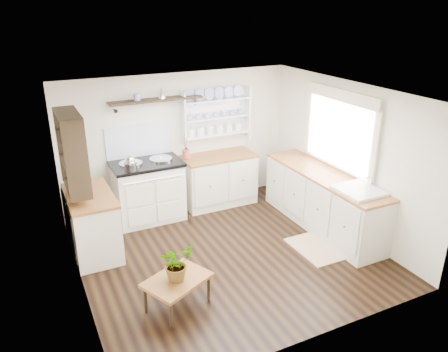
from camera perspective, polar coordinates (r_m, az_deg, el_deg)
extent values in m
cube|color=black|center=(6.36, 0.59, -10.08)|extent=(4.00, 3.80, 0.01)
cube|color=beige|center=(7.48, -5.89, 4.55)|extent=(4.00, 0.02, 2.30)
cube|color=beige|center=(6.90, 15.69, 2.33)|extent=(0.02, 3.80, 2.30)
cube|color=beige|center=(5.32, -19.07, -4.01)|extent=(0.02, 3.80, 2.30)
cube|color=white|center=(5.49, 0.69, 10.71)|extent=(4.00, 3.80, 0.01)
cube|color=white|center=(6.88, 14.92, 5.42)|extent=(0.04, 1.40, 1.00)
cube|color=white|center=(6.86, 14.79, 5.40)|extent=(0.02, 1.50, 1.10)
cube|color=#FFE9CB|center=(6.72, 15.14, 10.12)|extent=(0.04, 1.55, 0.18)
cube|color=#EEE3CE|center=(7.23, -9.87, -2.07)|extent=(1.07, 0.69, 0.94)
cube|color=black|center=(7.04, -10.13, 1.62)|extent=(1.11, 0.73, 0.05)
cylinder|color=silver|center=(6.97, -12.09, 1.61)|extent=(0.36, 0.36, 0.03)
cylinder|color=silver|center=(7.09, -8.25, 2.23)|extent=(0.36, 0.36, 0.03)
cylinder|color=silver|center=(6.74, -9.13, -0.46)|extent=(0.96, 0.02, 0.02)
cube|color=beige|center=(7.67, -0.70, -0.51)|extent=(1.25, 0.60, 0.88)
cube|color=brown|center=(7.52, -0.72, 2.59)|extent=(1.27, 0.63, 0.04)
cube|color=beige|center=(7.05, 12.73, -3.20)|extent=(0.60, 2.40, 0.88)
cube|color=brown|center=(6.88, 13.03, 0.12)|extent=(0.62, 2.43, 0.04)
cube|color=white|center=(6.39, 17.10, -2.79)|extent=(0.55, 0.60, 0.28)
cylinder|color=silver|center=(6.45, 18.61, -0.83)|extent=(0.02, 0.02, 0.22)
cube|color=beige|center=(6.47, -16.79, -6.03)|extent=(0.60, 1.10, 0.88)
cube|color=brown|center=(6.28, -17.22, -2.47)|extent=(0.62, 1.13, 0.04)
cube|color=white|center=(7.59, -1.30, 8.06)|extent=(1.20, 0.03, 0.90)
cube|color=white|center=(7.51, -1.02, 7.91)|extent=(1.20, 0.22, 0.02)
cylinder|color=navy|center=(7.46, -1.06, 9.94)|extent=(0.20, 0.02, 0.20)
cube|color=black|center=(7.04, -8.85, 9.80)|extent=(1.50, 0.24, 0.04)
cone|color=black|center=(6.97, -14.12, 8.36)|extent=(0.06, 0.20, 0.06)
cone|color=black|center=(7.34, -4.07, 9.61)|extent=(0.06, 0.20, 0.06)
cube|color=black|center=(6.03, -19.23, 3.12)|extent=(0.28, 0.80, 1.05)
cylinder|color=#9C4B39|center=(7.34, -4.99, 2.88)|extent=(0.12, 0.12, 0.14)
cube|color=brown|center=(5.20, -6.15, -13.37)|extent=(0.87, 0.77, 0.04)
cylinder|color=black|center=(5.03, -6.93, -17.65)|extent=(0.04, 0.04, 0.35)
cylinder|color=black|center=(5.28, -10.21, -15.67)|extent=(0.04, 0.04, 0.35)
cylinder|color=black|center=(5.38, -2.01, -14.47)|extent=(0.04, 0.04, 0.35)
cylinder|color=black|center=(5.62, -5.30, -12.82)|extent=(0.04, 0.04, 0.35)
imported|color=#3F7233|center=(5.07, -6.26, -11.22)|extent=(0.49, 0.46, 0.43)
cube|color=#9A815A|center=(6.59, 11.81, -9.26)|extent=(0.55, 0.85, 0.02)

